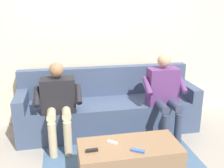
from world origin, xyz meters
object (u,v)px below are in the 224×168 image
object	(u,v)px
coffee_table	(129,162)
remote_blue	(138,151)
person_left_seated	(164,91)
couch	(108,109)
remote_white	(112,142)
remote_black	(92,150)
person_right_seated	(58,100)

from	to	relation	value
coffee_table	remote_blue	xyz separation A→B (m)	(-0.05, 0.14, 0.21)
coffee_table	person_left_seated	world-z (taller)	person_left_seated
couch	remote_blue	world-z (taller)	couch
remote_blue	remote_white	distance (m)	0.30
remote_black	remote_blue	xyz separation A→B (m)	(-0.44, 0.09, -0.00)
person_right_seated	person_left_seated	bearing A→B (deg)	179.43
remote_black	person_right_seated	bearing A→B (deg)	105.88
person_left_seated	remote_blue	distance (m)	1.20
couch	person_left_seated	bearing A→B (deg)	153.19
coffee_table	remote_black	world-z (taller)	remote_black
couch	remote_black	distance (m)	1.31
remote_black	remote_blue	distance (m)	0.45
person_left_seated	remote_white	distance (m)	1.19
person_right_seated	remote_white	size ratio (longest dim) A/B	9.91
coffee_table	person_left_seated	xyz separation A→B (m)	(-0.70, -0.84, 0.45)
couch	remote_white	size ratio (longest dim) A/B	23.00
remote_black	couch	bearing A→B (deg)	69.39
couch	coffee_table	xyz separation A→B (m)	(0.00, 1.20, -0.10)
coffee_table	couch	bearing A→B (deg)	-90.00
person_left_seated	remote_blue	bearing A→B (deg)	56.19
couch	person_left_seated	size ratio (longest dim) A/B	2.20
person_left_seated	remote_blue	xyz separation A→B (m)	(0.66, 0.98, -0.24)
coffee_table	remote_black	size ratio (longest dim) A/B	8.62
remote_white	coffee_table	bearing A→B (deg)	-162.38
person_left_seated	person_right_seated	xyz separation A→B (m)	(1.41, -0.01, -0.02)
remote_blue	remote_white	xyz separation A→B (m)	(0.22, -0.21, -0.00)
remote_blue	person_right_seated	bearing A→B (deg)	159.37
coffee_table	remote_white	xyz separation A→B (m)	(0.17, -0.07, 0.21)
person_right_seated	couch	bearing A→B (deg)	-154.12
couch	coffee_table	world-z (taller)	couch
couch	remote_white	xyz separation A→B (m)	(0.17, 1.13, 0.11)
coffee_table	remote_black	distance (m)	0.45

